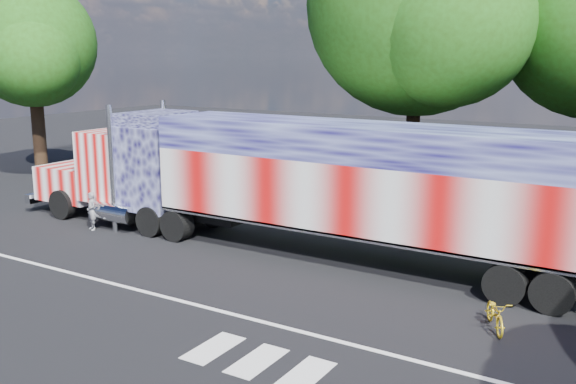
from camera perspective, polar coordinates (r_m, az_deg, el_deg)
The scene contains 8 objects.
ground at distance 20.17m, azimuth -4.49°, elevation -6.81°, with size 100.00×100.00×0.00m, color black.
lane_markings at distance 16.40m, azimuth -7.44°, elevation -11.39°, with size 30.00×2.67×0.01m.
semi_truck at distance 21.42m, azimuth 0.20°, elevation 1.13°, with size 22.32×3.53×4.76m.
coach_bus at distance 28.85m, azimuth 4.08°, elevation 2.78°, with size 12.48×2.91×3.63m.
woman at distance 25.43m, azimuth -17.06°, elevation -1.63°, with size 0.53×0.35×1.46m, color slate.
bicycle at distance 16.52m, azimuth 17.96°, elevation -10.25°, with size 0.53×1.52×0.80m, color gold.
tree_w_a at distance 37.22m, azimuth -21.76°, elevation 12.07°, with size 7.04×6.70×10.49m.
tree_n_mid at distance 33.60m, azimuth 11.73°, elevation 15.94°, with size 11.61×11.06×14.52m.
Camera 1 is at (11.29, -15.40, 6.49)m, focal length 40.00 mm.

